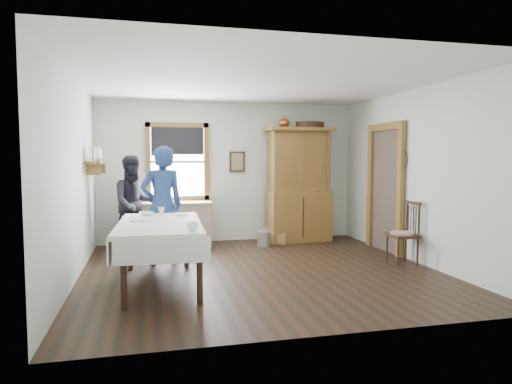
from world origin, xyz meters
TOP-DOWN VIEW (x-y plane):
  - room at (0.00, 0.00)m, footprint 5.01×5.01m
  - window at (-1.00, 2.47)m, footprint 1.18×0.07m
  - doorway at (2.46, 0.85)m, footprint 0.09×1.14m
  - wall_shelf at (-2.37, 1.54)m, footprint 0.24×1.00m
  - framed_picture at (0.15, 2.46)m, footprint 0.30×0.04m
  - rug_beater at (2.45, 0.30)m, footprint 0.01×0.27m
  - work_counter at (-1.12, 2.17)m, footprint 1.44×0.59m
  - china_hutch at (1.31, 2.14)m, footprint 1.32×0.66m
  - dining_table at (-1.42, -0.44)m, footprint 1.15×2.07m
  - spindle_chair at (2.24, -0.08)m, footprint 0.46×0.46m
  - pail at (0.51, 1.73)m, footprint 0.30×0.30m
  - wicker_basket at (0.83, 1.96)m, footprint 0.39×0.34m
  - woman_blue at (-1.36, 0.76)m, footprint 0.70×0.56m
  - figure_dark at (-1.79, 1.81)m, footprint 0.89×0.77m
  - table_cup_a at (-1.08, -1.26)m, footprint 0.17×0.17m
  - table_cup_b at (-1.37, 0.48)m, footprint 0.13×0.13m
  - table_bowl at (-1.58, 0.29)m, footprint 0.26×0.26m
  - counter_book at (-1.32, 2.19)m, footprint 0.15×0.21m
  - counter_bowl at (-1.29, 2.11)m, footprint 0.24×0.24m
  - shelf_bowl at (-2.37, 1.55)m, footprint 0.22×0.22m

SIDE VIEW (x-z plane):
  - wicker_basket at x=0.83m, z-range 0.00..0.19m
  - pail at x=0.51m, z-range 0.00..0.26m
  - dining_table at x=-1.42m, z-range 0.00..0.81m
  - work_counter at x=-1.12m, z-range 0.00..0.81m
  - spindle_chair at x=2.24m, z-range 0.00..0.96m
  - figure_dark at x=-1.79m, z-range 0.00..1.54m
  - counter_book at x=-1.32m, z-range 0.81..0.83m
  - woman_blue at x=-1.36m, z-range 0.00..1.67m
  - table_bowl at x=-1.58m, z-range 0.81..0.87m
  - counter_bowl at x=-1.29m, z-range 0.81..0.88m
  - table_cup_b at x=-1.37m, z-range 0.81..0.91m
  - table_cup_a at x=-1.08m, z-range 0.81..0.91m
  - china_hutch at x=1.31m, z-range 0.00..2.21m
  - doorway at x=2.46m, z-range 0.05..2.27m
  - room at x=0.00m, z-range 0.00..2.70m
  - framed_picture at x=0.15m, z-range 1.35..1.75m
  - wall_shelf at x=-2.37m, z-range 1.35..1.79m
  - shelf_bowl at x=-2.37m, z-range 1.57..1.62m
  - window at x=-1.00m, z-range 0.89..2.37m
  - rug_beater at x=2.45m, z-range 1.58..1.86m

